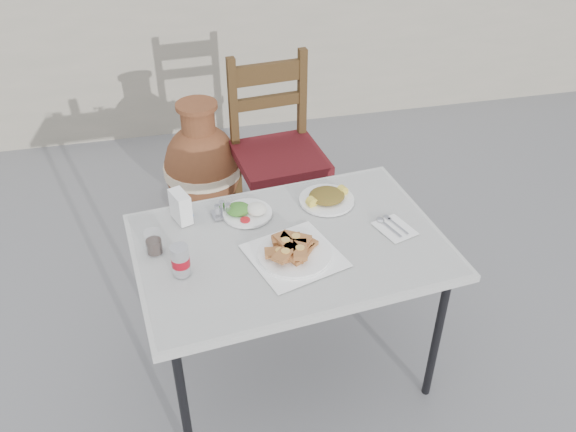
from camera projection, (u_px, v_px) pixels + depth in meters
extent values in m
plane|color=slate|center=(308.00, 368.00, 2.76)|extent=(80.00, 80.00, 0.00)
cylinder|color=black|center=(184.00, 407.00, 2.18)|extent=(0.03, 0.03, 0.68)
cylinder|color=black|center=(437.00, 338.00, 2.45)|extent=(0.03, 0.03, 0.68)
cylinder|color=black|center=(156.00, 290.00, 2.68)|extent=(0.03, 0.03, 0.68)
cylinder|color=black|center=(368.00, 243.00, 2.95)|extent=(0.03, 0.03, 0.68)
cube|color=white|center=(290.00, 246.00, 2.35)|extent=(1.26, 0.92, 0.03)
cube|color=white|center=(290.00, 243.00, 2.34)|extent=(1.22, 0.88, 0.00)
cube|color=white|center=(294.00, 255.00, 2.28)|extent=(0.39, 0.39, 0.00)
cylinder|color=white|center=(294.00, 254.00, 2.27)|extent=(0.28, 0.28, 0.01)
cylinder|color=white|center=(294.00, 255.00, 2.27)|extent=(0.29, 0.29, 0.01)
cylinder|color=white|center=(248.00, 213.00, 2.49)|extent=(0.20, 0.20, 0.01)
ellipsoid|color=silver|center=(257.00, 209.00, 2.47)|extent=(0.08, 0.08, 0.05)
ellipsoid|color=#396D1F|center=(238.00, 209.00, 2.48)|extent=(0.10, 0.09, 0.04)
cylinder|color=red|center=(245.00, 220.00, 2.44)|extent=(0.04, 0.04, 0.01)
cylinder|color=white|center=(327.00, 200.00, 2.57)|extent=(0.23, 0.23, 0.01)
ellipsoid|color=#24711C|center=(327.00, 196.00, 2.55)|extent=(0.15, 0.14, 0.04)
cylinder|color=yellow|center=(312.00, 202.00, 2.51)|extent=(0.05, 0.04, 0.04)
cylinder|color=yellow|center=(342.00, 191.00, 2.58)|extent=(0.05, 0.04, 0.04)
cylinder|color=silver|center=(180.00, 260.00, 2.16)|extent=(0.07, 0.07, 0.12)
cylinder|color=#B40C1C|center=(181.00, 261.00, 2.17)|extent=(0.07, 0.07, 0.03)
cylinder|color=#BAB9C1|center=(179.00, 248.00, 2.13)|extent=(0.06, 0.06, 0.00)
cylinder|color=white|center=(154.00, 242.00, 2.27)|extent=(0.07, 0.07, 0.09)
cylinder|color=black|center=(154.00, 246.00, 2.28)|extent=(0.06, 0.06, 0.06)
cube|color=white|center=(181.00, 207.00, 2.43)|extent=(0.09, 0.12, 0.13)
cube|color=blue|center=(188.00, 206.00, 2.45)|extent=(0.03, 0.06, 0.07)
cube|color=#BAB9C1|center=(223.00, 214.00, 2.49)|extent=(0.10, 0.08, 0.01)
cylinder|color=white|center=(218.00, 211.00, 2.45)|extent=(0.02, 0.02, 0.05)
cylinder|color=white|center=(228.00, 209.00, 2.46)|extent=(0.02, 0.02, 0.05)
cylinder|color=#BAB9C1|center=(222.00, 206.00, 2.48)|extent=(0.02, 0.02, 0.04)
cube|color=white|center=(395.00, 228.00, 2.41)|extent=(0.16, 0.19, 0.00)
cube|color=#BAB9C1|center=(391.00, 229.00, 2.40)|extent=(0.05, 0.12, 0.00)
ellipsoid|color=#BAB9C1|center=(380.00, 220.00, 2.45)|extent=(0.03, 0.04, 0.01)
cube|color=#BAB9C1|center=(398.00, 226.00, 2.42)|extent=(0.05, 0.12, 0.00)
cube|color=#BAB9C1|center=(387.00, 217.00, 2.47)|extent=(0.03, 0.04, 0.00)
cube|color=#311F0D|center=(257.00, 225.00, 3.22)|extent=(0.05, 0.05, 0.48)
cube|color=#311F0D|center=(325.00, 212.00, 3.32)|extent=(0.05, 0.05, 0.48)
cube|color=#311F0D|center=(238.00, 187.00, 3.52)|extent=(0.05, 0.05, 0.48)
cube|color=#311F0D|center=(301.00, 176.00, 3.62)|extent=(0.05, 0.05, 0.48)
cube|color=#5B121E|center=(280.00, 158.00, 3.26)|extent=(0.50, 0.50, 0.05)
cube|color=#311F0D|center=(233.00, 107.00, 3.22)|extent=(0.05, 0.05, 0.54)
cube|color=#311F0D|center=(302.00, 97.00, 3.32)|extent=(0.05, 0.05, 0.54)
cube|color=#311F0D|center=(268.00, 73.00, 3.17)|extent=(0.43, 0.08, 0.11)
cube|color=#311F0D|center=(268.00, 101.00, 3.27)|extent=(0.43, 0.08, 0.06)
cylinder|color=brown|center=(207.00, 214.00, 3.65)|extent=(0.33, 0.33, 0.08)
ellipsoid|color=brown|center=(202.00, 168.00, 3.46)|extent=(0.43, 0.43, 0.54)
cylinder|color=beige|center=(202.00, 168.00, 3.46)|extent=(0.44, 0.44, 0.06)
cylinder|color=brown|center=(198.00, 121.00, 3.29)|extent=(0.19, 0.19, 0.16)
cylinder|color=brown|center=(196.00, 106.00, 3.23)|extent=(0.23, 0.23, 0.03)
cube|color=#A69C8A|center=(223.00, 45.00, 4.38)|extent=(6.00, 0.25, 1.20)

